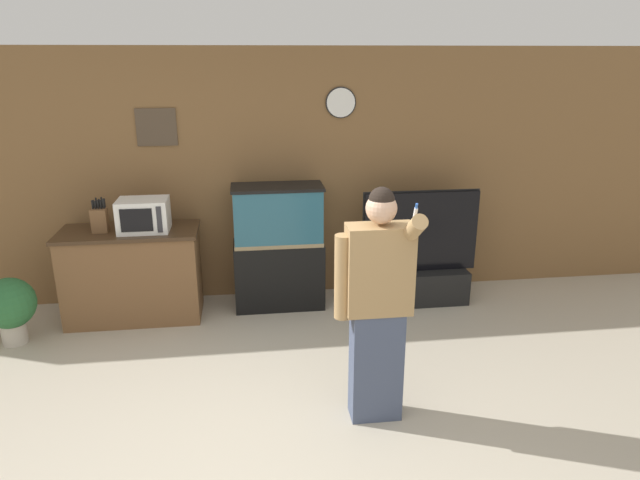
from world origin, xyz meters
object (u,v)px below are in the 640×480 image
tv_on_stand (419,270)px  person_standing (377,304)px  counter_island (133,274)px  knife_block (100,220)px  potted_plant (9,306)px  microwave (144,215)px  aquarium_on_stand (279,247)px

tv_on_stand → person_standing: bearing=-115.3°
counter_island → knife_block: knife_block is taller
knife_block → person_standing: person_standing is taller
person_standing → potted_plant: person_standing is taller
person_standing → microwave: bearing=134.3°
counter_island → person_standing: size_ratio=0.77×
person_standing → tv_on_stand: bearing=64.7°
counter_island → potted_plant: counter_island is taller
knife_block → person_standing: bearing=-40.3°
knife_block → tv_on_stand: 3.23m
microwave → tv_on_stand: bearing=1.1°
person_standing → knife_block: bearing=139.7°
counter_island → aquarium_on_stand: 1.46m
aquarium_on_stand → person_standing: bearing=-74.7°
person_standing → potted_plant: 3.40m
counter_island → person_standing: (2.00, -1.92, 0.43)m
counter_island → tv_on_stand: 2.91m
tv_on_stand → aquarium_on_stand: bearing=176.3°
aquarium_on_stand → potted_plant: 2.52m
knife_block → person_standing: size_ratio=0.19×
knife_block → potted_plant: 1.09m
aquarium_on_stand → tv_on_stand: bearing=-3.7°
counter_island → tv_on_stand: tv_on_stand is taller
aquarium_on_stand → tv_on_stand: 1.50m
aquarium_on_stand → person_standing: (0.55, -2.02, 0.25)m
counter_island → aquarium_on_stand: aquarium_on_stand is taller
aquarium_on_stand → counter_island: bearing=-175.9°
microwave → tv_on_stand: 2.84m
microwave → knife_block: knife_block is taller
knife_block → potted_plant: bearing=-152.9°
counter_island → knife_block: (-0.24, -0.02, 0.58)m
counter_island → person_standing: person_standing is taller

